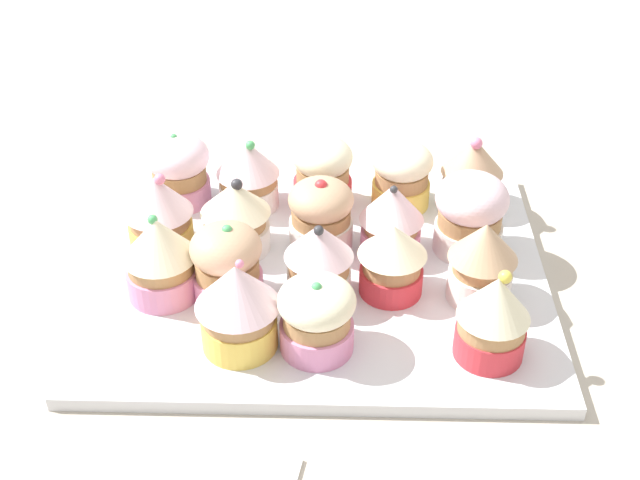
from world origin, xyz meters
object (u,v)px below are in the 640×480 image
(cupcake_5, at_px, (392,217))
(cupcake_13, at_px, (236,215))
(cupcake_2, at_px, (470,213))
(cupcake_14, at_px, (248,173))
(cupcake_6, at_px, (402,174))
(baking_tray, at_px, (320,273))
(cupcake_8, at_px, (318,260))
(cupcake_17, at_px, (179,169))
(cupcake_7, at_px, (318,315))
(cupcake_3, at_px, (472,172))
(cupcake_15, at_px, (160,257))
(cupcake_10, at_px, (326,173))
(cupcake_9, at_px, (323,214))
(cupcake_16, at_px, (159,211))
(cupcake_0, at_px, (493,316))
(cupcake_11, at_px, (238,305))
(cupcake_1, at_px, (482,260))
(cupcake_12, at_px, (227,263))
(cupcake_4, at_px, (392,258))

(cupcake_5, xyz_separation_m, cupcake_13, (0.00, 0.14, -0.00))
(cupcake_5, bearing_deg, cupcake_2, -86.24)
(cupcake_14, bearing_deg, cupcake_6, -87.79)
(baking_tray, height_order, cupcake_8, cupcake_8)
(cupcake_8, height_order, cupcake_17, cupcake_8)
(baking_tray, bearing_deg, cupcake_7, -179.49)
(cupcake_3, height_order, cupcake_15, cupcake_15)
(cupcake_10, relative_size, cupcake_14, 0.97)
(cupcake_8, bearing_deg, cupcake_5, -43.82)
(cupcake_9, xyz_separation_m, cupcake_14, (0.06, 0.07, 0.00))
(baking_tray, height_order, cupcake_16, cupcake_16)
(cupcake_0, xyz_separation_m, cupcake_7, (0.00, 0.13, -0.01))
(cupcake_16, bearing_deg, cupcake_8, -115.19)
(cupcake_3, bearing_deg, cupcake_14, 91.36)
(cupcake_11, xyz_separation_m, cupcake_16, (0.13, 0.08, -0.00))
(cupcake_7, bearing_deg, cupcake_16, 48.01)
(cupcake_3, height_order, cupcake_6, cupcake_3)
(cupcake_10, height_order, cupcake_17, same)
(cupcake_8, distance_m, cupcake_14, 0.15)
(cupcake_9, bearing_deg, cupcake_5, -96.20)
(cupcake_6, relative_size, cupcake_9, 0.92)
(cupcake_1, bearing_deg, cupcake_12, 91.18)
(cupcake_6, bearing_deg, cupcake_3, -90.53)
(cupcake_1, bearing_deg, cupcake_11, 108.06)
(cupcake_0, distance_m, cupcake_12, 0.22)
(baking_tray, bearing_deg, cupcake_14, 35.86)
(cupcake_8, relative_size, cupcake_16, 0.98)
(cupcake_5, distance_m, cupcake_7, 0.14)
(cupcake_8, xyz_separation_m, cupcake_13, (0.07, 0.07, -0.00))
(cupcake_13, bearing_deg, cupcake_14, -3.41)
(cupcake_2, distance_m, cupcake_3, 0.07)
(cupcake_9, relative_size, cupcake_14, 0.97)
(cupcake_10, xyz_separation_m, cupcake_13, (-0.07, 0.08, -0.00))
(cupcake_17, bearing_deg, cupcake_15, -176.79)
(cupcake_9, xyz_separation_m, cupcake_17, (0.07, 0.14, 0.00))
(cupcake_8, relative_size, cupcake_10, 1.06)
(cupcake_0, xyz_separation_m, cupcake_16, (0.13, 0.28, -0.00))
(cupcake_11, distance_m, cupcake_15, 0.09)
(cupcake_10, bearing_deg, cupcake_6, -87.71)
(baking_tray, relative_size, cupcake_5, 5.51)
(cupcake_9, bearing_deg, cupcake_4, -137.73)
(baking_tray, xyz_separation_m, cupcake_2, (0.03, -0.13, 0.05))
(cupcake_16, bearing_deg, cupcake_2, -89.34)
(cupcake_2, distance_m, cupcake_13, 0.21)
(cupcake_8, distance_m, cupcake_9, 0.07)
(cupcake_10, height_order, cupcake_12, cupcake_12)
(cupcake_7, bearing_deg, cupcake_0, -91.69)
(baking_tray, relative_size, cupcake_1, 5.31)
(baking_tray, xyz_separation_m, cupcake_0, (-0.11, -0.13, 0.04))
(cupcake_1, distance_m, cupcake_11, 0.20)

